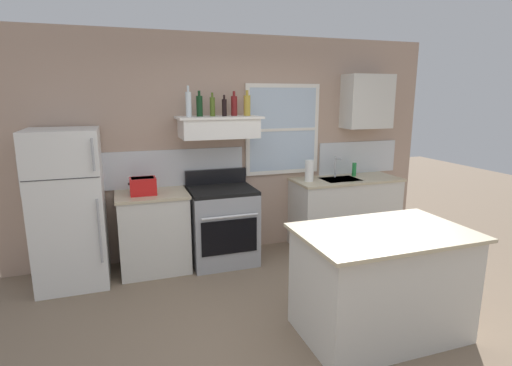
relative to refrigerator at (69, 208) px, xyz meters
name	(u,v)px	position (x,y,z in m)	size (l,w,h in m)	color
ground_plane	(310,344)	(1.90, -1.84, -0.83)	(16.00, 16.00, 0.00)	#7A6651
back_wall	(236,146)	(1.93, 0.39, 0.53)	(5.40, 0.11, 2.70)	tan
refrigerator	(69,208)	(0.00, 0.00, 0.00)	(0.70, 0.72, 1.65)	white
counter_left_of_stove	(154,231)	(0.85, 0.06, -0.37)	(0.79, 0.63, 0.91)	silver
toaster	(143,186)	(0.76, 0.02, 0.18)	(0.30, 0.20, 0.19)	red
stove_range	(222,225)	(1.65, 0.02, -0.36)	(0.76, 0.69, 1.09)	#9EA0A5
range_hood_shelf	(218,127)	(1.65, 0.12, 0.80)	(0.96, 0.52, 0.24)	white
bottle_clear_tall	(189,104)	(1.31, 0.09, 1.06)	(0.06, 0.06, 0.34)	silver
bottle_dark_green_wine	(199,106)	(1.44, 0.16, 1.04)	(0.07, 0.07, 0.29)	#143819
bottle_olive_oil_square	(212,106)	(1.59, 0.14, 1.03)	(0.06, 0.06, 0.27)	#4C601E
bottle_balsamic_dark	(224,107)	(1.72, 0.11, 1.02)	(0.06, 0.06, 0.24)	black
bottle_red_label_wine	(234,105)	(1.86, 0.17, 1.04)	(0.07, 0.07, 0.28)	maroon
bottle_champagne_gold_foil	(247,105)	(2.00, 0.13, 1.04)	(0.08, 0.08, 0.29)	#B29333
counter_right_with_sink	(344,211)	(3.35, 0.06, -0.37)	(1.43, 0.63, 0.91)	silver
sink_faucet	(336,164)	(3.25, 0.16, 0.26)	(0.03, 0.17, 0.28)	silver
paper_towel_roll	(309,171)	(2.81, 0.06, 0.22)	(0.11, 0.11, 0.27)	white
dish_soap_bottle	(354,169)	(3.53, 0.16, 0.17)	(0.06, 0.06, 0.18)	#268C3F
kitchen_island	(381,282)	(2.53, -1.87, -0.37)	(1.40, 0.90, 0.91)	silver
upper_cabinet_right	(367,102)	(3.70, 0.20, 1.07)	(0.64, 0.32, 0.70)	silver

